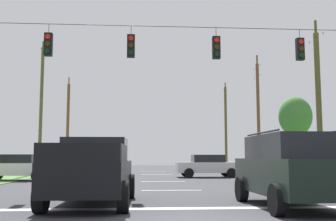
% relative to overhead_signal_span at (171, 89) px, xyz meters
% --- Properties ---
extents(stop_bar_stripe, '(15.57, 0.45, 0.01)m').
position_rel_overhead_signal_span_xyz_m(stop_bar_stripe, '(0.08, -5.41, -4.15)').
color(stop_bar_stripe, white).
rests_on(stop_bar_stripe, ground).
extents(lane_dash_0, '(2.50, 0.15, 0.01)m').
position_rel_overhead_signal_span_xyz_m(lane_dash_0, '(0.08, 0.59, -4.15)').
color(lane_dash_0, white).
rests_on(lane_dash_0, ground).
extents(lane_dash_1, '(2.50, 0.15, 0.01)m').
position_rel_overhead_signal_span_xyz_m(lane_dash_1, '(0.08, 6.72, -4.15)').
color(lane_dash_1, white).
rests_on(lane_dash_1, ground).
extents(lane_dash_2, '(2.50, 0.15, 0.01)m').
position_rel_overhead_signal_span_xyz_m(lane_dash_2, '(0.08, 15.87, -4.15)').
color(lane_dash_2, white).
rests_on(lane_dash_2, ground).
extents(lane_dash_3, '(2.50, 0.15, 0.01)m').
position_rel_overhead_signal_span_xyz_m(lane_dash_3, '(0.08, 23.61, -4.15)').
color(lane_dash_3, white).
rests_on(lane_dash_3, ground).
extents(overhead_signal_span, '(18.74, 0.31, 7.44)m').
position_rel_overhead_signal_span_xyz_m(overhead_signal_span, '(0.00, 0.00, 0.00)').
color(overhead_signal_span, brown).
rests_on(overhead_signal_span, ground).
extents(pickup_truck, '(2.39, 5.45, 1.95)m').
position_rel_overhead_signal_span_xyz_m(pickup_truck, '(-2.61, -4.30, -3.19)').
color(pickup_truck, black).
rests_on(pickup_truck, ground).
extents(suv_black, '(2.24, 4.82, 2.05)m').
position_rel_overhead_signal_span_xyz_m(suv_black, '(2.91, -5.47, -3.09)').
color(suv_black, black).
rests_on(suv_black, ground).
extents(distant_car_crossing_white, '(4.35, 2.12, 1.52)m').
position_rel_overhead_signal_span_xyz_m(distant_car_crossing_white, '(-8.41, 8.21, -3.37)').
color(distant_car_crossing_white, silver).
rests_on(distant_car_crossing_white, ground).
extents(distant_car_oncoming, '(4.32, 2.07, 1.52)m').
position_rel_overhead_signal_span_xyz_m(distant_car_oncoming, '(3.41, 11.36, -3.37)').
color(distant_car_oncoming, silver).
rests_on(distant_car_oncoming, ground).
extents(utility_pole_mid_right, '(0.32, 1.98, 9.49)m').
position_rel_overhead_signal_span_xyz_m(utility_pole_mid_right, '(9.18, 6.49, 0.35)').
color(utility_pole_mid_right, brown).
rests_on(utility_pole_mid_right, ground).
extents(utility_pole_far_right, '(0.28, 1.95, 10.31)m').
position_rel_overhead_signal_span_xyz_m(utility_pole_far_right, '(9.05, 18.22, 0.96)').
color(utility_pole_far_right, brown).
rests_on(utility_pole_far_right, ground).
extents(utility_pole_near_left, '(0.30, 1.72, 10.37)m').
position_rel_overhead_signal_span_xyz_m(utility_pole_near_left, '(9.11, 31.97, 1.00)').
color(utility_pole_near_left, brown).
rests_on(utility_pole_near_left, ground).
extents(utility_pole_distant_right, '(0.27, 1.56, 11.16)m').
position_rel_overhead_signal_span_xyz_m(utility_pole_distant_right, '(-9.49, 18.12, 1.34)').
color(utility_pole_distant_right, brown).
rests_on(utility_pole_distant_right, ground).
extents(utility_pole_distant_left, '(0.34, 2.00, 10.70)m').
position_rel_overhead_signal_span_xyz_m(utility_pole_distant_left, '(-9.59, 31.71, 0.94)').
color(utility_pole_distant_left, brown).
rests_on(utility_pole_distant_left, ground).
extents(tree_roadside_right, '(2.98, 2.98, 6.84)m').
position_rel_overhead_signal_span_xyz_m(tree_roadside_right, '(12.87, 19.59, 0.84)').
color(tree_roadside_right, brown).
rests_on(tree_roadside_right, ground).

